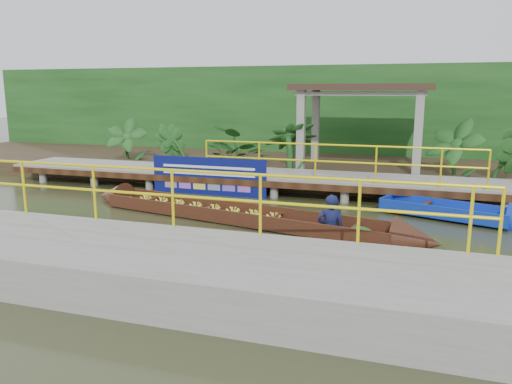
% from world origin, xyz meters
% --- Properties ---
extents(ground, '(80.00, 80.00, 0.00)m').
position_xyz_m(ground, '(0.00, 0.00, 0.00)').
color(ground, '#2C3118').
rests_on(ground, ground).
extents(land_strip, '(30.00, 8.00, 0.45)m').
position_xyz_m(land_strip, '(0.00, 7.50, 0.23)').
color(land_strip, '#34281A').
rests_on(land_strip, ground).
extents(far_dock, '(16.00, 2.06, 1.66)m').
position_xyz_m(far_dock, '(0.02, 3.43, 0.48)').
color(far_dock, gray).
rests_on(far_dock, ground).
extents(near_dock, '(18.00, 2.40, 1.73)m').
position_xyz_m(near_dock, '(1.00, -4.20, 0.30)').
color(near_dock, gray).
rests_on(near_dock, ground).
extents(pavilion, '(4.40, 3.00, 3.00)m').
position_xyz_m(pavilion, '(3.00, 6.30, 2.82)').
color(pavilion, gray).
rests_on(pavilion, ground).
extents(foliage_backdrop, '(30.00, 0.80, 4.00)m').
position_xyz_m(foliage_backdrop, '(0.00, 10.00, 2.00)').
color(foliage_backdrop, '#144014').
rests_on(foliage_backdrop, ground).
extents(vendor_boat, '(9.07, 2.75, 1.97)m').
position_xyz_m(vendor_boat, '(1.18, -0.11, 0.22)').
color(vendor_boat, '#33150E').
rests_on(vendor_boat, ground).
extents(moored_blue_boat, '(3.54, 1.94, 0.82)m').
position_xyz_m(moored_blue_boat, '(6.31, 1.48, 0.15)').
color(moored_blue_boat, '#0E299C').
rests_on(moored_blue_boat, ground).
extents(blue_banner, '(3.53, 0.04, 1.10)m').
position_xyz_m(blue_banner, '(-0.93, 2.48, 0.56)').
color(blue_banner, '#0B125E').
rests_on(blue_banner, ground).
extents(tropical_plants, '(14.34, 1.34, 1.67)m').
position_xyz_m(tropical_plants, '(0.66, 5.30, 1.29)').
color(tropical_plants, '#144014').
rests_on(tropical_plants, ground).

